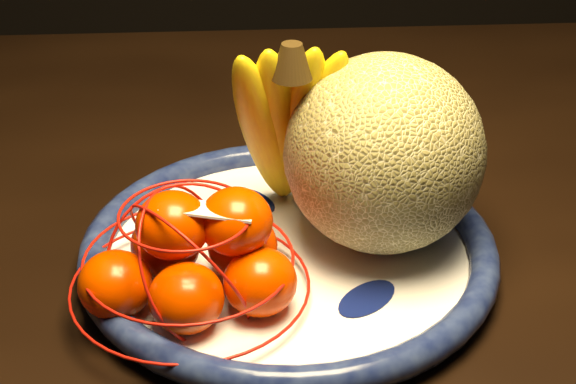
{
  "coord_description": "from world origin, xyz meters",
  "views": [
    {
      "loc": [
        -0.01,
        -0.83,
        1.2
      ],
      "look_at": [
        0.02,
        -0.18,
        0.81
      ],
      "focal_mm": 55.0,
      "sensor_mm": 36.0,
      "label": 1
    }
  ],
  "objects_px": {
    "cantaloupe": "(384,154)",
    "fruit_bowl": "(288,251)",
    "mandarin_bag": "(195,259)",
    "banana_bunch": "(287,119)",
    "dining_table": "(348,240)"
  },
  "relations": [
    {
      "from": "fruit_bowl",
      "to": "banana_bunch",
      "type": "distance_m",
      "value": 0.12
    },
    {
      "from": "cantaloupe",
      "to": "mandarin_bag",
      "type": "xyz_separation_m",
      "value": [
        -0.16,
        -0.08,
        -0.05
      ]
    },
    {
      "from": "mandarin_bag",
      "to": "banana_bunch",
      "type": "bearing_deg",
      "value": 57.19
    },
    {
      "from": "fruit_bowl",
      "to": "banana_bunch",
      "type": "bearing_deg",
      "value": 88.87
    },
    {
      "from": "fruit_bowl",
      "to": "mandarin_bag",
      "type": "height_order",
      "value": "mandarin_bag"
    },
    {
      "from": "cantaloupe",
      "to": "fruit_bowl",
      "type": "bearing_deg",
      "value": -167.55
    },
    {
      "from": "banana_bunch",
      "to": "mandarin_bag",
      "type": "relative_size",
      "value": 0.9
    },
    {
      "from": "banana_bunch",
      "to": "mandarin_bag",
      "type": "height_order",
      "value": "banana_bunch"
    },
    {
      "from": "banana_bunch",
      "to": "mandarin_bag",
      "type": "distance_m",
      "value": 0.16
    },
    {
      "from": "dining_table",
      "to": "cantaloupe",
      "type": "bearing_deg",
      "value": -86.15
    },
    {
      "from": "dining_table",
      "to": "fruit_bowl",
      "type": "relative_size",
      "value": 4.03
    },
    {
      "from": "cantaloupe",
      "to": "mandarin_bag",
      "type": "height_order",
      "value": "cantaloupe"
    },
    {
      "from": "mandarin_bag",
      "to": "dining_table",
      "type": "bearing_deg",
      "value": 55.05
    },
    {
      "from": "dining_table",
      "to": "cantaloupe",
      "type": "distance_m",
      "value": 0.22
    },
    {
      "from": "banana_bunch",
      "to": "cantaloupe",
      "type": "bearing_deg",
      "value": -31.69
    }
  ]
}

